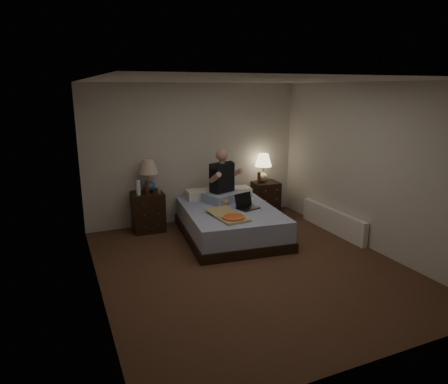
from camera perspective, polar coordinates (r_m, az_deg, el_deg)
name	(u,v)px	position (r m, az deg, el deg)	size (l,w,h in m)	color
floor	(249,266)	(5.69, 3.65, -10.45)	(4.00, 4.50, 0.00)	#523323
ceiling	(253,80)	(5.15, 4.12, 15.62)	(4.00, 4.50, 0.00)	white
wall_back	(195,154)	(7.32, -4.21, 5.50)	(4.00, 2.50, 0.00)	beige
wall_front	(376,234)	(3.51, 20.90, -5.64)	(4.00, 2.50, 0.00)	beige
wall_left	(93,194)	(4.74, -18.22, -0.27)	(4.50, 2.50, 0.00)	beige
wall_right	(369,167)	(6.43, 19.99, 3.37)	(4.50, 2.50, 0.00)	beige
bed	(230,222)	(6.66, 0.90, -4.35)	(1.45, 1.93, 0.48)	#5A6DB4
nightstand_left	(148,212)	(7.03, -10.77, -2.76)	(0.52, 0.47, 0.68)	black
nightstand_right	(265,198)	(7.89, 5.90, -0.81)	(0.49, 0.44, 0.63)	black
lamp_left	(149,176)	(6.93, -10.70, 2.29)	(0.32, 0.32, 0.56)	navy
lamp_right	(263,168)	(7.73, 5.62, 3.41)	(0.32, 0.32, 0.56)	#9C9C94
water_bottle	(138,188)	(6.76, -12.14, 0.57)	(0.07, 0.07, 0.25)	white
soda_can	(159,190)	(6.85, -9.32, 0.24)	(0.07, 0.07, 0.10)	beige
beer_bottle_left	(147,187)	(6.81, -10.92, 0.64)	(0.06, 0.06, 0.23)	#56200C
beer_bottle_right	(259,178)	(7.63, 5.01, 2.02)	(0.06, 0.06, 0.23)	#55210C
person	(224,175)	(6.88, -0.02, 2.40)	(0.66, 0.52, 0.93)	black
laptop	(248,202)	(6.55, 3.48, -1.39)	(0.34, 0.28, 0.24)	black
pizza_box	(233,218)	(6.00, 1.36, -3.69)	(0.40, 0.76, 0.08)	tan
radiator	(333,221)	(7.12, 15.28, -3.98)	(0.10, 1.60, 0.40)	white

